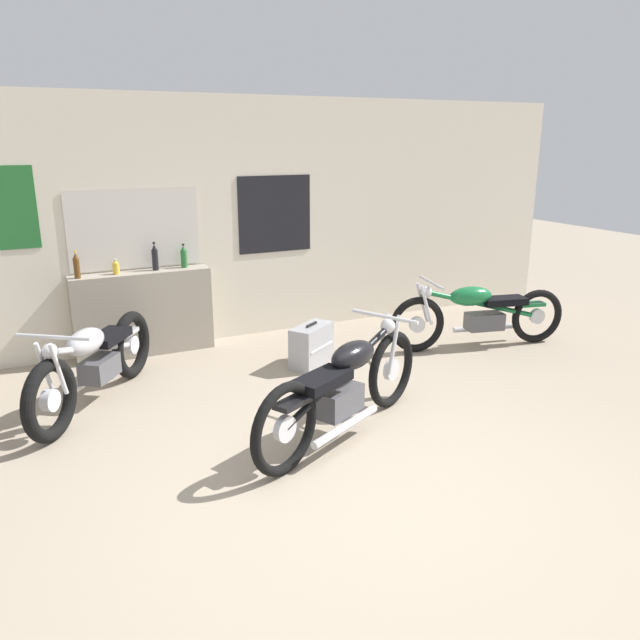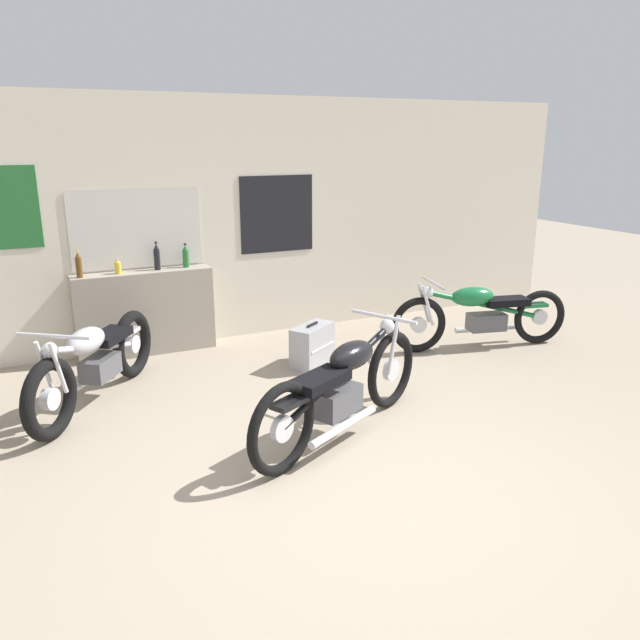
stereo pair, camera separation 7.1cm
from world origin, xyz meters
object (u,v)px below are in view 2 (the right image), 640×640
(motorcycle_silver, at_px, (95,361))
(motorcycle_black, at_px, (343,386))
(motorcycle_green, at_px, (481,314))
(bottle_right_center, at_px, (186,257))
(hard_case_silver, at_px, (313,345))
(bottle_leftmost, at_px, (79,265))
(bottle_left_center, at_px, (118,267))
(bottle_center, at_px, (157,257))

(motorcycle_silver, relative_size, motorcycle_black, 0.88)
(motorcycle_green, bearing_deg, bottle_right_center, 153.34)
(motorcycle_silver, bearing_deg, hard_case_silver, 1.65)
(motorcycle_black, bearing_deg, hard_case_silver, 73.56)
(bottle_leftmost, height_order, hard_case_silver, bottle_leftmost)
(bottle_leftmost, relative_size, motorcycle_black, 0.15)
(motorcycle_green, height_order, motorcycle_black, motorcycle_black)
(motorcycle_green, distance_m, motorcycle_black, 2.77)
(bottle_left_center, bearing_deg, motorcycle_black, -65.14)
(bottle_center, bearing_deg, bottle_leftmost, -175.82)
(motorcycle_green, bearing_deg, motorcycle_black, -152.09)
(bottle_left_center, height_order, motorcycle_silver, bottle_left_center)
(bottle_left_center, xyz_separation_m, motorcycle_black, (1.28, -2.77, -0.57))
(motorcycle_green, bearing_deg, bottle_center, 155.75)
(bottle_center, distance_m, bottle_right_center, 0.32)
(bottle_left_center, distance_m, motorcycle_green, 4.05)
(bottle_center, bearing_deg, motorcycle_green, -24.25)
(bottle_leftmost, distance_m, bottle_right_center, 1.14)
(motorcycle_green, relative_size, hard_case_silver, 3.61)
(bottle_right_center, relative_size, motorcycle_silver, 0.15)
(bottle_leftmost, distance_m, bottle_center, 0.82)
(motorcycle_silver, bearing_deg, bottle_right_center, 47.24)
(motorcycle_black, bearing_deg, bottle_center, 107.11)
(bottle_left_center, distance_m, hard_case_silver, 2.25)
(bottle_right_center, bearing_deg, motorcycle_silver, -132.76)
(bottle_leftmost, height_order, motorcycle_green, bottle_leftmost)
(bottle_left_center, height_order, motorcycle_green, bottle_left_center)
(bottle_leftmost, xyz_separation_m, bottle_right_center, (1.14, 0.07, -0.01))
(bottle_center, bearing_deg, bottle_right_center, 1.71)
(hard_case_silver, bearing_deg, motorcycle_silver, -178.35)
(bottle_leftmost, height_order, bottle_right_center, bottle_leftmost)
(bottle_left_center, bearing_deg, bottle_center, 3.28)
(bottle_center, bearing_deg, bottle_left_center, -176.72)
(bottle_right_center, relative_size, hard_case_silver, 0.46)
(bottle_right_center, bearing_deg, bottle_left_center, -177.40)
(motorcycle_silver, relative_size, motorcycle_green, 0.83)
(hard_case_silver, bearing_deg, bottle_right_center, 130.04)
(motorcycle_silver, relative_size, hard_case_silver, 3.00)
(bottle_left_center, relative_size, bottle_right_center, 0.62)
(bottle_right_center, distance_m, motorcycle_silver, 1.84)
(motorcycle_silver, height_order, motorcycle_black, motorcycle_black)
(bottle_center, xyz_separation_m, hard_case_silver, (1.33, -1.19, -0.85))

